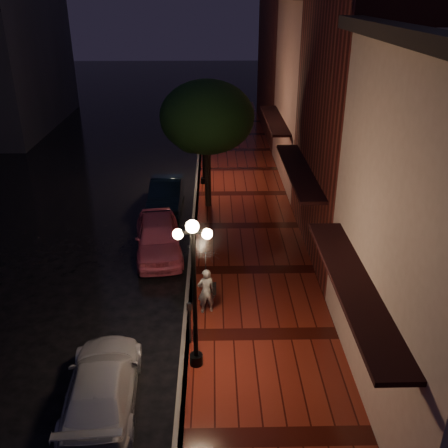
% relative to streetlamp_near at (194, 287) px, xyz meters
% --- Properties ---
extents(ground, '(120.00, 120.00, 0.00)m').
position_rel_streetlamp_near_xyz_m(ground, '(-0.35, 5.00, -2.60)').
color(ground, black).
rests_on(ground, ground).
extents(sidewalk, '(4.50, 60.00, 0.15)m').
position_rel_streetlamp_near_xyz_m(sidewalk, '(1.90, 5.00, -2.53)').
color(sidewalk, '#4E150D').
rests_on(sidewalk, ground).
extents(curb, '(0.25, 60.00, 0.15)m').
position_rel_streetlamp_near_xyz_m(curb, '(-0.35, 5.00, -2.53)').
color(curb, '#595451').
rests_on(curb, ground).
extents(storefront_mid, '(5.00, 8.00, 11.00)m').
position_rel_streetlamp_near_xyz_m(storefront_mid, '(6.65, 7.00, 2.90)').
color(storefront_mid, '#511914').
rests_on(storefront_mid, ground).
extents(storefront_far, '(5.00, 8.00, 9.00)m').
position_rel_streetlamp_near_xyz_m(storefront_far, '(6.65, 15.00, 1.90)').
color(storefront_far, '#8C5951').
rests_on(storefront_far, ground).
extents(storefront_extra, '(5.00, 12.00, 10.00)m').
position_rel_streetlamp_near_xyz_m(storefront_extra, '(6.65, 25.00, 2.40)').
color(storefront_extra, '#511914').
rests_on(storefront_extra, ground).
extents(streetlamp_near, '(0.96, 0.36, 4.31)m').
position_rel_streetlamp_near_xyz_m(streetlamp_near, '(0.00, 0.00, 0.00)').
color(streetlamp_near, black).
rests_on(streetlamp_near, sidewalk).
extents(streetlamp_far, '(0.96, 0.36, 4.31)m').
position_rel_streetlamp_near_xyz_m(streetlamp_far, '(0.00, 14.00, 0.00)').
color(streetlamp_far, black).
rests_on(streetlamp_far, sidewalk).
extents(street_tree, '(4.16, 4.16, 5.80)m').
position_rel_streetlamp_near_xyz_m(street_tree, '(0.26, 10.99, 1.64)').
color(street_tree, black).
rests_on(street_tree, sidewalk).
extents(pink_car, '(2.29, 4.48, 1.46)m').
position_rel_streetlamp_near_xyz_m(pink_car, '(-1.66, 6.60, -1.87)').
color(pink_car, '#CC546D').
rests_on(pink_car, ground).
extents(navy_car, '(1.50, 4.17, 1.37)m').
position_rel_streetlamp_near_xyz_m(navy_car, '(-1.72, 11.12, -1.92)').
color(navy_car, black).
rests_on(navy_car, ground).
extents(silver_car, '(2.00, 4.34, 1.23)m').
position_rel_streetlamp_near_xyz_m(silver_car, '(-2.26, -1.28, -1.98)').
color(silver_car, '#B4B4BC').
rests_on(silver_car, ground).
extents(woman_with_umbrella, '(0.89, 0.91, 2.14)m').
position_rel_streetlamp_near_xyz_m(woman_with_umbrella, '(0.25, 2.44, -1.04)').
color(woman_with_umbrella, white).
rests_on(woman_with_umbrella, sidewalk).
extents(parking_meter, '(0.15, 0.13, 1.34)m').
position_rel_streetlamp_near_xyz_m(parking_meter, '(-0.20, 0.92, -1.64)').
color(parking_meter, black).
rests_on(parking_meter, sidewalk).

